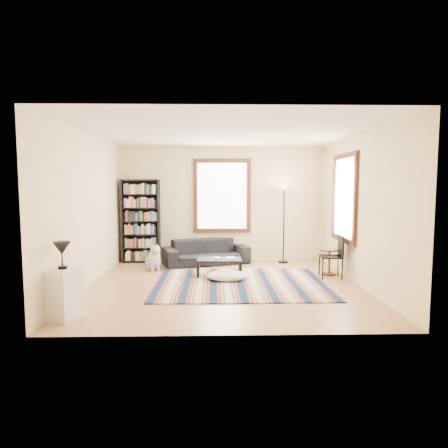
{
  "coord_description": "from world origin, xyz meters",
  "views": [
    {
      "loc": [
        -0.19,
        -7.29,
        1.85
      ],
      "look_at": [
        0.0,
        0.5,
        1.1
      ],
      "focal_mm": 32.0,
      "sensor_mm": 36.0,
      "label": 1
    }
  ],
  "objects_px": {
    "bookshelf": "(141,221)",
    "coffee_table": "(219,267)",
    "folding_chair": "(331,257)",
    "sofa": "(206,252)",
    "side_table": "(329,262)",
    "floor_lamp": "(284,224)",
    "white_cabinet": "(63,294)",
    "floor_cushion": "(227,276)",
    "dog": "(153,257)"
  },
  "relations": [
    {
      "from": "side_table",
      "to": "dog",
      "type": "distance_m",
      "value": 3.79
    },
    {
      "from": "side_table",
      "to": "white_cabinet",
      "type": "xyz_separation_m",
      "value": [
        -4.5,
        -2.61,
        0.08
      ]
    },
    {
      "from": "side_table",
      "to": "dog",
      "type": "bearing_deg",
      "value": 170.72
    },
    {
      "from": "coffee_table",
      "to": "floor_cushion",
      "type": "xyz_separation_m",
      "value": [
        0.15,
        -0.4,
        -0.08
      ]
    },
    {
      "from": "folding_chair",
      "to": "dog",
      "type": "distance_m",
      "value": 3.8
    },
    {
      "from": "bookshelf",
      "to": "floor_cushion",
      "type": "distance_m",
      "value": 2.95
    },
    {
      "from": "bookshelf",
      "to": "folding_chair",
      "type": "height_order",
      "value": "bookshelf"
    },
    {
      "from": "bookshelf",
      "to": "side_table",
      "type": "height_order",
      "value": "bookshelf"
    },
    {
      "from": "side_table",
      "to": "folding_chair",
      "type": "bearing_deg",
      "value": -100.8
    },
    {
      "from": "folding_chair",
      "to": "white_cabinet",
      "type": "xyz_separation_m",
      "value": [
        -4.45,
        -2.35,
        -0.08
      ]
    },
    {
      "from": "side_table",
      "to": "bookshelf",
      "type": "bearing_deg",
      "value": 160.26
    },
    {
      "from": "bookshelf",
      "to": "dog",
      "type": "height_order",
      "value": "bookshelf"
    },
    {
      "from": "white_cabinet",
      "to": "dog",
      "type": "distance_m",
      "value": 3.31
    },
    {
      "from": "sofa",
      "to": "floor_cushion",
      "type": "xyz_separation_m",
      "value": [
        0.45,
        -1.69,
        -0.19
      ]
    },
    {
      "from": "sofa",
      "to": "coffee_table",
      "type": "bearing_deg",
      "value": -95.93
    },
    {
      "from": "sofa",
      "to": "bookshelf",
      "type": "height_order",
      "value": "bookshelf"
    },
    {
      "from": "floor_cushion",
      "to": "folding_chair",
      "type": "xyz_separation_m",
      "value": [
        2.09,
        0.2,
        0.33
      ]
    },
    {
      "from": "coffee_table",
      "to": "side_table",
      "type": "height_order",
      "value": "side_table"
    },
    {
      "from": "coffee_table",
      "to": "white_cabinet",
      "type": "relative_size",
      "value": 1.29
    },
    {
      "from": "dog",
      "to": "sofa",
      "type": "bearing_deg",
      "value": 4.82
    },
    {
      "from": "sofa",
      "to": "folding_chair",
      "type": "bearing_deg",
      "value": -49.12
    },
    {
      "from": "folding_chair",
      "to": "sofa",
      "type": "bearing_deg",
      "value": 153.99
    },
    {
      "from": "floor_lamp",
      "to": "folding_chair",
      "type": "bearing_deg",
      "value": -66.7
    },
    {
      "from": "bookshelf",
      "to": "white_cabinet",
      "type": "relative_size",
      "value": 2.86
    },
    {
      "from": "sofa",
      "to": "dog",
      "type": "height_order",
      "value": "sofa"
    },
    {
      "from": "side_table",
      "to": "sofa",
      "type": "bearing_deg",
      "value": 154.7
    },
    {
      "from": "coffee_table",
      "to": "floor_lamp",
      "type": "bearing_deg",
      "value": 41.73
    },
    {
      "from": "bookshelf",
      "to": "coffee_table",
      "type": "xyz_separation_m",
      "value": [
        1.87,
        -1.56,
        -0.82
      ]
    },
    {
      "from": "sofa",
      "to": "bookshelf",
      "type": "distance_m",
      "value": 1.75
    },
    {
      "from": "white_cabinet",
      "to": "sofa",
      "type": "bearing_deg",
      "value": 78.95
    },
    {
      "from": "sofa",
      "to": "floor_lamp",
      "type": "distance_m",
      "value": 1.96
    },
    {
      "from": "bookshelf",
      "to": "coffee_table",
      "type": "height_order",
      "value": "bookshelf"
    },
    {
      "from": "sofa",
      "to": "bookshelf",
      "type": "xyz_separation_m",
      "value": [
        -1.57,
        0.27,
        0.71
      ]
    },
    {
      "from": "bookshelf",
      "to": "floor_lamp",
      "type": "distance_m",
      "value": 3.43
    },
    {
      "from": "bookshelf",
      "to": "coffee_table",
      "type": "distance_m",
      "value": 2.57
    },
    {
      "from": "coffee_table",
      "to": "side_table",
      "type": "xyz_separation_m",
      "value": [
        2.29,
        0.07,
        0.09
      ]
    },
    {
      "from": "coffee_table",
      "to": "folding_chair",
      "type": "distance_m",
      "value": 2.26
    },
    {
      "from": "folding_chair",
      "to": "side_table",
      "type": "bearing_deg",
      "value": 83.53
    },
    {
      "from": "floor_lamp",
      "to": "folding_chair",
      "type": "height_order",
      "value": "floor_lamp"
    },
    {
      "from": "floor_cushion",
      "to": "coffee_table",
      "type": "bearing_deg",
      "value": 111.09
    },
    {
      "from": "coffee_table",
      "to": "floor_lamp",
      "type": "relative_size",
      "value": 0.48
    },
    {
      "from": "coffee_table",
      "to": "side_table",
      "type": "bearing_deg",
      "value": 1.7
    },
    {
      "from": "floor_cushion",
      "to": "side_table",
      "type": "distance_m",
      "value": 2.2
    },
    {
      "from": "white_cabinet",
      "to": "side_table",
      "type": "bearing_deg",
      "value": 45.61
    },
    {
      "from": "coffee_table",
      "to": "white_cabinet",
      "type": "bearing_deg",
      "value": -130.93
    },
    {
      "from": "floor_cushion",
      "to": "floor_lamp",
      "type": "height_order",
      "value": "floor_lamp"
    },
    {
      "from": "floor_cushion",
      "to": "side_table",
      "type": "xyz_separation_m",
      "value": [
        2.14,
        0.47,
        0.17
      ]
    },
    {
      "from": "bookshelf",
      "to": "floor_cushion",
      "type": "height_order",
      "value": "bookshelf"
    },
    {
      "from": "folding_chair",
      "to": "floor_cushion",
      "type": "bearing_deg",
      "value": -170.1
    },
    {
      "from": "floor_lamp",
      "to": "folding_chair",
      "type": "distance_m",
      "value": 1.8
    }
  ]
}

